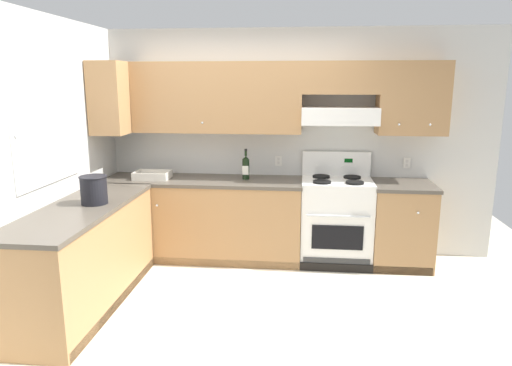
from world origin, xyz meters
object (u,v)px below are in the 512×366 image
Objects in this scene: stove at (336,220)px; bucket at (94,189)px; bowl at (152,176)px; wine_bottle at (246,167)px.

bucket is (-2.21, -1.15, 0.56)m from stove.
bowl is 1.12m from bucket.
wine_bottle is 0.88× the size of bowl.
bowl is at bearing -175.42° from wine_bottle.
bowl is (-1.04, -0.08, -0.11)m from wine_bottle.
stove is at bearing 27.53° from bucket.
bucket is (-1.20, -1.19, -0.01)m from wine_bottle.
bowl is (-2.04, -0.04, 0.46)m from stove.
bucket is (-0.16, -1.11, 0.10)m from bowl.
wine_bottle is 1.69m from bucket.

